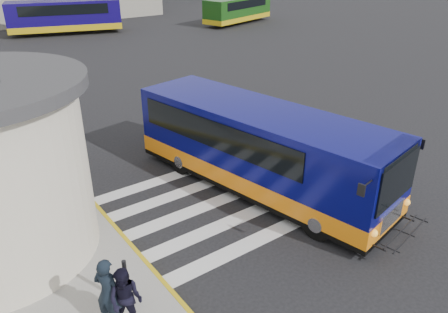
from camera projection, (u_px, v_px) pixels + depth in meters
ground at (219, 186)px, 15.47m from camera, size 140.00×140.00×0.00m
curb_strip at (67, 173)px, 16.17m from camera, size 0.12×34.00×0.16m
crosswalk at (220, 200)px, 14.62m from camera, size 8.00×5.35×0.01m
depot_building at (41, 1)px, 48.13m from camera, size 26.40×8.40×4.20m
transit_bus at (260, 152)px, 14.84m from camera, size 4.82×10.50×2.88m
pedestrian_a at (108, 293)px, 9.32m from camera, size 0.71×0.77×1.76m
pedestrian_b at (126, 300)px, 9.25m from camera, size 0.96×0.97×1.58m
bollard at (126, 283)px, 9.94m from camera, size 0.10×0.10×1.26m
far_bus_a at (65, 15)px, 41.00m from camera, size 10.48×5.64×2.60m
far_bus_b at (238, 9)px, 46.55m from camera, size 9.24×4.82×2.30m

